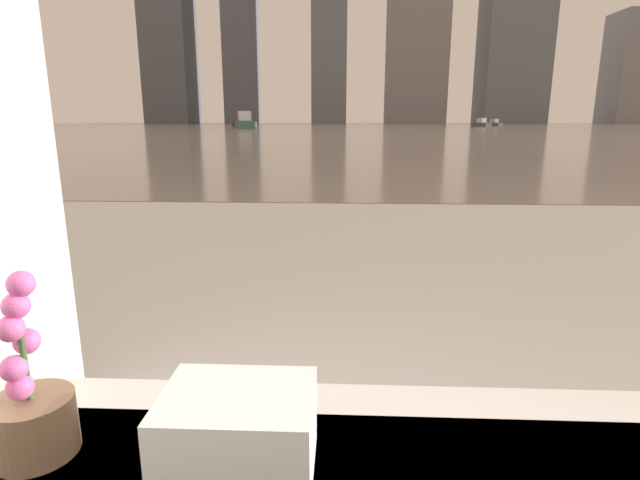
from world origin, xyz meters
TOP-DOWN VIEW (x-y plane):
  - potted_orchid at (-0.49, 0.84)m, footprint 0.16×0.16m
  - towel_stack at (-0.09, 0.81)m, footprint 0.27×0.21m
  - harbor_water at (0.00, 62.00)m, footprint 180.00×110.00m
  - harbor_boat_0 at (-11.34, 58.76)m, footprint 3.27×5.63m
  - harbor_boat_1 at (-14.44, 74.55)m, footprint 3.18×4.03m
  - harbor_boat_2 at (20.50, 76.94)m, footprint 2.41×3.51m
  - harbor_boat_3 at (24.45, 84.04)m, footprint 2.25×3.15m
  - skyline_tower_3 at (16.15, 118.00)m, footprint 13.42×6.19m
  - skyline_tower_4 at (37.15, 118.00)m, footprint 13.53×11.81m
  - skyline_tower_5 at (63.54, 118.00)m, footprint 10.13×10.21m

SIDE VIEW (x-z plane):
  - harbor_water at x=0.00m, z-range 0.00..0.01m
  - harbor_boat_3 at x=24.45m, z-range -0.16..0.97m
  - harbor_boat_2 at x=20.50m, z-range -0.17..1.07m
  - harbor_boat_1 at x=-14.44m, z-range -0.21..1.26m
  - towel_stack at x=-0.09m, z-range 0.53..0.69m
  - potted_orchid at x=-0.49m, z-range 0.45..0.81m
  - harbor_boat_0 at x=-11.34m, z-range -0.29..1.71m
  - skyline_tower_5 at x=63.54m, z-range 0.00..23.45m
  - skyline_tower_3 at x=16.15m, z-range 0.00..34.44m
  - skyline_tower_4 at x=37.15m, z-range 0.00..45.73m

